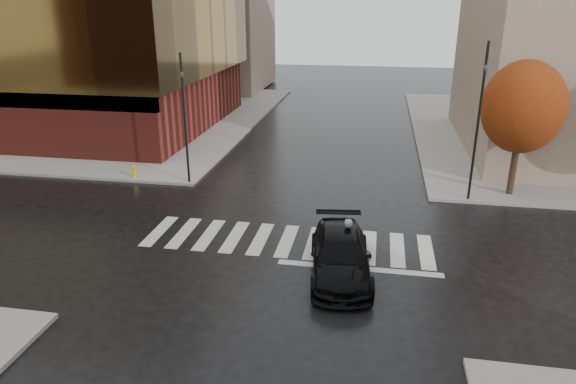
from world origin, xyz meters
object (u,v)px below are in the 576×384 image
sedan (340,255)px  fire_hydrant (134,170)px  traffic_light_nw (184,112)px  traffic_light_ne (479,113)px  cyclist (350,249)px

sedan → fire_hydrant: 14.44m
traffic_light_nw → fire_hydrant: bearing=-97.2°
traffic_light_ne → fire_hydrant: bearing=22.5°
sedan → traffic_light_nw: size_ratio=0.77×
sedan → traffic_light_ne: traffic_light_ne is taller
cyclist → fire_hydrant: cyclist is taller
cyclist → fire_hydrant: 14.24m
cyclist → traffic_light_ne: size_ratio=0.25×
traffic_light_nw → fire_hydrant: size_ratio=9.46×
traffic_light_ne → cyclist: bearing=77.4°
sedan → traffic_light_ne: bearing=48.7°
traffic_light_ne → fire_hydrant: traffic_light_ne is taller
sedan → traffic_light_ne: size_ratio=0.70×
cyclist → traffic_light_ne: 9.74m
sedan → cyclist: (0.29, 0.80, -0.13)m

